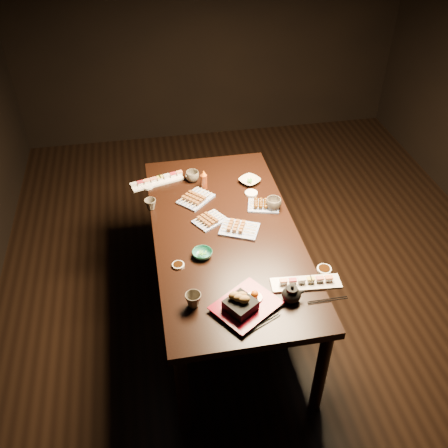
{
  "coord_description": "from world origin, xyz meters",
  "views": [
    {
      "loc": [
        -0.79,
        -2.54,
        2.75
      ],
      "look_at": [
        -0.34,
        -0.12,
        0.77
      ],
      "focal_mm": 40.0,
      "sensor_mm": 36.0,
      "label": 1
    }
  ],
  "objects_px": {
    "yakitori_plate_center": "(210,218)",
    "yakitori_plate_right": "(239,227)",
    "edamame_bowl_green": "(202,254)",
    "tempura_tray": "(246,300)",
    "yakitori_plate_left": "(196,197)",
    "teacup_mid_right": "(273,204)",
    "teacup_far_right": "(192,176)",
    "teapot": "(292,293)",
    "teacup_near_left": "(193,300)",
    "sushi_platter_far": "(157,180)",
    "teacup_far_left": "(150,204)",
    "sushi_platter_near": "(306,281)",
    "edamame_bowl_cream": "(250,181)",
    "condiment_bottle": "(204,179)",
    "dining_table": "(225,274)"
  },
  "relations": [
    {
      "from": "teacup_near_left",
      "to": "teacup_mid_right",
      "type": "relative_size",
      "value": 0.85
    },
    {
      "from": "yakitori_plate_left",
      "to": "teacup_far_left",
      "type": "xyz_separation_m",
      "value": [
        -0.31,
        -0.04,
        0.01
      ]
    },
    {
      "from": "sushi_platter_far",
      "to": "yakitori_plate_left",
      "type": "distance_m",
      "value": 0.36
    },
    {
      "from": "edamame_bowl_cream",
      "to": "teacup_far_right",
      "type": "distance_m",
      "value": 0.41
    },
    {
      "from": "yakitori_plate_center",
      "to": "yakitori_plate_right",
      "type": "bearing_deg",
      "value": -67.91
    },
    {
      "from": "teacup_near_left",
      "to": "teacup_far_right",
      "type": "distance_m",
      "value": 1.19
    },
    {
      "from": "sushi_platter_far",
      "to": "teacup_mid_right",
      "type": "relative_size",
      "value": 3.67
    },
    {
      "from": "yakitori_plate_center",
      "to": "teapot",
      "type": "distance_m",
      "value": 0.82
    },
    {
      "from": "edamame_bowl_green",
      "to": "tempura_tray",
      "type": "bearing_deg",
      "value": -69.5
    },
    {
      "from": "tempura_tray",
      "to": "teacup_near_left",
      "type": "xyz_separation_m",
      "value": [
        -0.27,
        0.07,
        -0.02
      ]
    },
    {
      "from": "yakitori_plate_right",
      "to": "condiment_bottle",
      "type": "height_order",
      "value": "condiment_bottle"
    },
    {
      "from": "edamame_bowl_cream",
      "to": "condiment_bottle",
      "type": "relative_size",
      "value": 0.97
    },
    {
      "from": "teacup_near_left",
      "to": "yakitori_plate_left",
      "type": "bearing_deg",
      "value": 81.33
    },
    {
      "from": "yakitori_plate_left",
      "to": "dining_table",
      "type": "bearing_deg",
      "value": -112.89
    },
    {
      "from": "yakitori_plate_center",
      "to": "edamame_bowl_green",
      "type": "height_order",
      "value": "yakitori_plate_center"
    },
    {
      "from": "sushi_platter_near",
      "to": "yakitori_plate_left",
      "type": "distance_m",
      "value": 1.03
    },
    {
      "from": "edamame_bowl_cream",
      "to": "teapot",
      "type": "relative_size",
      "value": 1.13
    },
    {
      "from": "teapot",
      "to": "yakitori_plate_right",
      "type": "bearing_deg",
      "value": 104.95
    },
    {
      "from": "dining_table",
      "to": "teacup_mid_right",
      "type": "distance_m",
      "value": 0.57
    },
    {
      "from": "yakitori_plate_center",
      "to": "yakitori_plate_right",
      "type": "xyz_separation_m",
      "value": [
        0.17,
        -0.12,
        0.0
      ]
    },
    {
      "from": "teacup_mid_right",
      "to": "condiment_bottle",
      "type": "relative_size",
      "value": 0.72
    },
    {
      "from": "yakitori_plate_left",
      "to": "edamame_bowl_green",
      "type": "bearing_deg",
      "value": -137.38
    },
    {
      "from": "teacup_near_left",
      "to": "teapot",
      "type": "relative_size",
      "value": 0.71
    },
    {
      "from": "teapot",
      "to": "dining_table",
      "type": "bearing_deg",
      "value": 112.15
    },
    {
      "from": "yakitori_plate_left",
      "to": "yakitori_plate_right",
      "type": "bearing_deg",
      "value": -102.13
    },
    {
      "from": "edamame_bowl_cream",
      "to": "teacup_mid_right",
      "type": "relative_size",
      "value": 1.34
    },
    {
      "from": "sushi_platter_far",
      "to": "teacup_far_left",
      "type": "xyz_separation_m",
      "value": [
        -0.07,
        -0.31,
        0.01
      ]
    },
    {
      "from": "yakitori_plate_right",
      "to": "tempura_tray",
      "type": "bearing_deg",
      "value": -74.11
    },
    {
      "from": "sushi_platter_far",
      "to": "yakitori_plate_right",
      "type": "bearing_deg",
      "value": 110.71
    },
    {
      "from": "sushi_platter_near",
      "to": "teacup_mid_right",
      "type": "bearing_deg",
      "value": 94.87
    },
    {
      "from": "yakitori_plate_right",
      "to": "teacup_far_right",
      "type": "xyz_separation_m",
      "value": [
        -0.22,
        0.61,
        0.01
      ]
    },
    {
      "from": "yakitori_plate_right",
      "to": "edamame_bowl_green",
      "type": "xyz_separation_m",
      "value": [
        -0.27,
        -0.2,
        -0.01
      ]
    },
    {
      "from": "yakitori_plate_right",
      "to": "edamame_bowl_green",
      "type": "bearing_deg",
      "value": -118.88
    },
    {
      "from": "sushi_platter_near",
      "to": "teacup_far_left",
      "type": "xyz_separation_m",
      "value": [
        -0.8,
        0.86,
        0.01
      ]
    },
    {
      "from": "teacup_far_right",
      "to": "teapot",
      "type": "relative_size",
      "value": 0.78
    },
    {
      "from": "teacup_far_left",
      "to": "teacup_far_right",
      "type": "xyz_separation_m",
      "value": [
        0.32,
        0.28,
        0.0
      ]
    },
    {
      "from": "edamame_bowl_green",
      "to": "yakitori_plate_left",
      "type": "bearing_deg",
      "value": 85.99
    },
    {
      "from": "yakitori_plate_right",
      "to": "teapot",
      "type": "relative_size",
      "value": 1.9
    },
    {
      "from": "sushi_platter_near",
      "to": "yakitori_plate_right",
      "type": "relative_size",
      "value": 1.66
    },
    {
      "from": "sushi_platter_far",
      "to": "yakitori_plate_left",
      "type": "relative_size",
      "value": 1.66
    },
    {
      "from": "yakitori_plate_right",
      "to": "teacup_mid_right",
      "type": "height_order",
      "value": "teacup_mid_right"
    },
    {
      "from": "yakitori_plate_right",
      "to": "condiment_bottle",
      "type": "distance_m",
      "value": 0.53
    },
    {
      "from": "dining_table",
      "to": "yakitori_plate_center",
      "type": "xyz_separation_m",
      "value": [
        -0.08,
        0.12,
        0.4
      ]
    },
    {
      "from": "yakitori_plate_right",
      "to": "yakitori_plate_left",
      "type": "distance_m",
      "value": 0.43
    },
    {
      "from": "yakitori_plate_center",
      "to": "condiment_bottle",
      "type": "xyz_separation_m",
      "value": [
        0.02,
        0.38,
        0.05
      ]
    },
    {
      "from": "sushi_platter_near",
      "to": "teacup_far_left",
      "type": "height_order",
      "value": "teacup_far_left"
    },
    {
      "from": "edamame_bowl_green",
      "to": "sushi_platter_far",
      "type": "bearing_deg",
      "value": 103.76
    },
    {
      "from": "yakitori_plate_left",
      "to": "condiment_bottle",
      "type": "relative_size",
      "value": 1.6
    },
    {
      "from": "tempura_tray",
      "to": "teapot",
      "type": "bearing_deg",
      "value": -30.79
    },
    {
      "from": "sushi_platter_near",
      "to": "teacup_near_left",
      "type": "bearing_deg",
      "value": -171.33
    }
  ]
}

